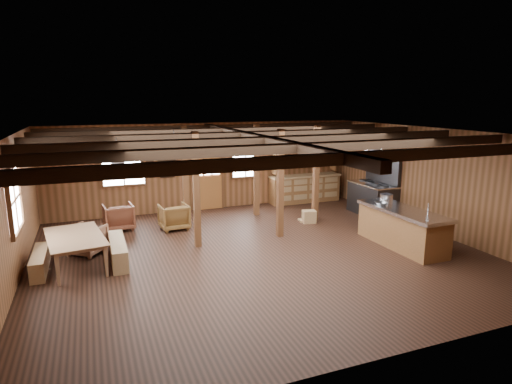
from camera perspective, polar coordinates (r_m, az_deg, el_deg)
room at (r=9.72m, az=0.33°, el=-0.39°), size 10.04×9.04×2.84m
ceiling_joists at (r=9.68m, az=-0.05°, el=7.24°), size 9.80×8.82×0.18m
timber_posts at (r=11.80m, az=-1.04°, el=1.87°), size 3.95×2.35×2.80m
back_door at (r=13.97m, az=-6.41°, el=1.26°), size 1.02×0.08×2.15m
window_back_left at (r=13.44m, az=-17.29°, el=3.46°), size 1.32×0.06×1.32m
window_back_right at (r=14.24m, az=-1.42°, el=4.48°), size 1.02×0.06×1.32m
window_left at (r=9.62m, az=-29.57°, el=-0.92°), size 0.14×1.24×1.32m
notice_boards at (r=13.55m, az=-12.64°, el=3.95°), size 1.08×0.03×0.90m
back_counter at (r=15.02m, az=6.49°, el=0.94°), size 2.55×0.60×2.45m
pendant_lamps at (r=9.97m, az=-13.99°, el=4.54°), size 1.86×2.36×0.66m
pot_rack at (r=11.33m, az=15.45°, el=5.53°), size 0.34×3.00×0.45m
kitchen_island at (r=11.02m, az=18.87°, el=-4.48°), size 0.92×2.51×1.20m
step_stool at (r=12.54m, az=7.09°, el=-3.29°), size 0.47×0.37×0.37m
commercial_range at (r=13.79m, az=15.48°, el=-0.20°), size 0.86×1.68×2.07m
dining_table at (r=10.02m, az=-22.63°, el=-7.26°), size 1.37×2.09×0.69m
bench_wall at (r=10.12m, az=-26.85°, el=-8.30°), size 0.28×1.48×0.41m
bench_aisle at (r=10.05m, az=-17.92°, el=-7.48°), size 0.32×1.71×0.47m
armchair_a at (r=12.37m, az=-17.86°, el=-3.18°), size 0.84×0.86×0.72m
armchair_b at (r=12.05m, az=-10.89°, el=-3.26°), size 0.81×0.83×0.70m
armchair_c at (r=10.72m, az=-21.67°, el=-5.92°), size 1.04×1.04×0.68m
counter_pot at (r=11.53m, az=16.98°, el=-0.76°), size 0.32×0.32×0.19m
bowl at (r=11.14m, az=16.36°, el=-1.49°), size 0.33×0.33×0.07m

